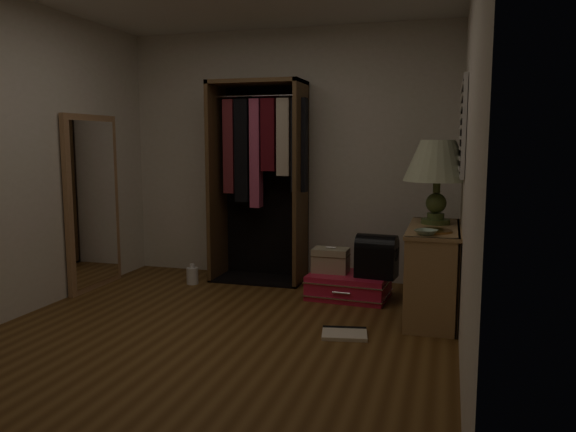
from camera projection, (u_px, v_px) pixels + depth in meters
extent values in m
plane|color=brown|center=(214.00, 337.00, 4.17)|extent=(4.00, 4.00, 0.00)
cube|color=beige|center=(288.00, 155.00, 5.90)|extent=(3.50, 0.02, 2.60)
cube|color=beige|center=(468.00, 165.00, 3.52)|extent=(0.02, 4.00, 2.60)
cube|color=beige|center=(9.00, 160.00, 4.48)|extent=(0.02, 4.00, 2.60)
cube|color=silver|center=(463.00, 128.00, 4.44)|extent=(0.03, 0.96, 0.76)
cube|color=black|center=(463.00, 128.00, 4.44)|extent=(0.03, 0.90, 0.70)
cube|color=white|center=(459.00, 167.00, 4.49)|extent=(0.01, 0.88, 0.02)
cube|color=white|center=(459.00, 158.00, 4.48)|extent=(0.01, 0.88, 0.02)
cube|color=white|center=(460.00, 148.00, 4.47)|extent=(0.01, 0.88, 0.02)
cube|color=white|center=(460.00, 138.00, 4.46)|extent=(0.01, 0.88, 0.02)
cube|color=white|center=(461.00, 128.00, 4.45)|extent=(0.01, 0.88, 0.02)
cube|color=white|center=(461.00, 118.00, 4.43)|extent=(0.01, 0.88, 0.02)
cube|color=white|center=(461.00, 108.00, 4.42)|extent=(0.01, 0.88, 0.02)
cube|color=white|center=(462.00, 98.00, 4.41)|extent=(0.01, 0.88, 0.02)
cube|color=white|center=(462.00, 88.00, 4.40)|extent=(0.01, 0.88, 0.02)
cube|color=#A57D50|center=(431.00, 288.00, 4.14)|extent=(0.40, 0.03, 0.75)
cube|color=#A57D50|center=(435.00, 259.00, 5.16)|extent=(0.40, 0.03, 0.75)
cube|color=#A57D50|center=(432.00, 308.00, 4.69)|extent=(0.40, 1.04, 0.03)
cube|color=#A57D50|center=(434.00, 248.00, 4.62)|extent=(0.40, 1.04, 0.03)
cube|color=#A57D50|center=(435.00, 229.00, 4.60)|extent=(0.42, 1.12, 0.03)
cube|color=brown|center=(457.00, 273.00, 4.60)|extent=(0.02, 1.10, 0.75)
cube|color=#A57D50|center=(434.00, 233.00, 4.93)|extent=(0.36, 0.38, 0.13)
cube|color=gray|center=(422.00, 304.00, 4.23)|extent=(0.21, 0.03, 0.30)
cube|color=#4C3833|center=(419.00, 304.00, 4.29)|extent=(0.17, 0.05, 0.26)
cube|color=#B7AD99|center=(420.00, 300.00, 4.33)|extent=(0.18, 0.03, 0.31)
cube|color=brown|center=(420.00, 304.00, 4.37)|extent=(0.17, 0.03, 0.23)
cube|color=#3F4C59|center=(423.00, 300.00, 4.39)|extent=(0.21, 0.03, 0.28)
cube|color=gray|center=(424.00, 297.00, 4.44)|extent=(0.22, 0.04, 0.30)
cube|color=#59594C|center=(421.00, 295.00, 4.50)|extent=(0.18, 0.05, 0.30)
cube|color=#B2724C|center=(423.00, 296.00, 4.54)|extent=(0.20, 0.03, 0.26)
cube|color=beige|center=(421.00, 295.00, 4.59)|extent=(0.17, 0.03, 0.25)
cube|color=#332D38|center=(421.00, 290.00, 4.63)|extent=(0.17, 0.04, 0.31)
cube|color=gray|center=(422.00, 291.00, 4.68)|extent=(0.17, 0.04, 0.26)
cube|color=#4C3833|center=(423.00, 291.00, 4.72)|extent=(0.18, 0.03, 0.25)
cube|color=#B7AD99|center=(423.00, 291.00, 4.76)|extent=(0.18, 0.03, 0.22)
cube|color=brown|center=(426.00, 288.00, 4.80)|extent=(0.22, 0.04, 0.25)
cube|color=#3F4C59|center=(426.00, 286.00, 4.85)|extent=(0.21, 0.04, 0.26)
cube|color=gray|center=(424.00, 285.00, 4.89)|extent=(0.18, 0.03, 0.25)
cube|color=#59594C|center=(424.00, 283.00, 4.93)|extent=(0.18, 0.03, 0.28)
cube|color=#B2724C|center=(423.00, 280.00, 4.96)|extent=(0.16, 0.03, 0.31)
cube|color=beige|center=(426.00, 279.00, 4.99)|extent=(0.21, 0.03, 0.31)
cube|color=#332D38|center=(427.00, 280.00, 5.05)|extent=(0.21, 0.04, 0.27)
cube|color=gray|center=(425.00, 279.00, 5.10)|extent=(0.18, 0.04, 0.26)
cube|color=brown|center=(217.00, 182.00, 5.89)|extent=(0.04, 0.50, 2.05)
cube|color=brown|center=(301.00, 183.00, 5.64)|extent=(0.04, 0.50, 2.05)
cube|color=brown|center=(257.00, 83.00, 5.63)|extent=(0.95, 0.50, 0.04)
cube|color=black|center=(265.00, 181.00, 5.98)|extent=(0.95, 0.02, 2.05)
cube|color=black|center=(259.00, 279.00, 5.90)|extent=(0.95, 0.50, 0.02)
cylinder|color=silver|center=(257.00, 96.00, 5.65)|extent=(0.87, 0.02, 0.02)
cube|color=maroon|center=(230.00, 147.00, 5.78)|extent=(0.11, 0.11, 0.96)
cube|color=black|center=(243.00, 151.00, 5.74)|extent=(0.14, 0.15, 1.04)
cube|color=#BF4C72|center=(256.00, 154.00, 5.71)|extent=(0.10, 0.13, 1.10)
cube|color=#590F19|center=(269.00, 135.00, 5.64)|extent=(0.14, 0.14, 0.72)
cube|color=beige|center=(284.00, 137.00, 5.60)|extent=(0.13, 0.12, 0.77)
cube|color=black|center=(299.00, 145.00, 5.57)|extent=(0.15, 0.11, 0.93)
cube|color=#A3764F|center=(93.00, 203.00, 5.48)|extent=(0.05, 0.80, 1.70)
cube|color=white|center=(95.00, 203.00, 5.47)|extent=(0.01, 0.68, 1.58)
cube|color=red|center=(349.00, 286.00, 5.21)|extent=(0.75, 0.56, 0.22)
cube|color=silver|center=(349.00, 292.00, 5.22)|extent=(0.77, 0.58, 0.01)
cube|color=silver|center=(349.00, 279.00, 5.21)|extent=(0.77, 0.58, 0.01)
cylinder|color=silver|center=(341.00, 293.00, 4.97)|extent=(0.16, 0.03, 0.02)
cube|color=tan|center=(331.00, 260.00, 5.27)|extent=(0.33, 0.23, 0.23)
cube|color=brown|center=(331.00, 255.00, 5.26)|extent=(0.34, 0.24, 0.01)
cylinder|color=silver|center=(331.00, 247.00, 5.25)|extent=(0.09, 0.02, 0.02)
cube|color=black|center=(377.00, 262.00, 5.08)|extent=(0.39, 0.27, 0.28)
cylinder|color=black|center=(377.00, 247.00, 5.06)|extent=(0.39, 0.27, 0.23)
cylinder|color=#455A2B|center=(435.00, 221.00, 4.77)|extent=(0.24, 0.24, 0.04)
cylinder|color=#455A2B|center=(436.00, 216.00, 4.77)|extent=(0.14, 0.14, 0.05)
sphere|color=#455A2B|center=(436.00, 203.00, 4.75)|extent=(0.17, 0.17, 0.17)
cylinder|color=#455A2B|center=(437.00, 187.00, 4.73)|extent=(0.06, 0.06, 0.10)
cone|color=beige|center=(438.00, 161.00, 4.70)|extent=(0.57, 0.57, 0.34)
cone|color=white|center=(438.00, 161.00, 4.70)|extent=(0.51, 0.51, 0.32)
cylinder|color=#B37F45|center=(434.00, 231.00, 4.35)|extent=(0.34, 0.34, 0.02)
imported|color=#97B59B|center=(426.00, 232.00, 4.20)|extent=(0.22, 0.22, 0.04)
cylinder|color=silver|center=(192.00, 276.00, 5.72)|extent=(0.12, 0.12, 0.17)
cylinder|color=silver|center=(192.00, 266.00, 5.71)|extent=(0.05, 0.05, 0.04)
cube|color=beige|center=(344.00, 334.00, 4.20)|extent=(0.38, 0.32, 0.03)
cube|color=black|center=(345.00, 329.00, 4.31)|extent=(0.34, 0.10, 0.03)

